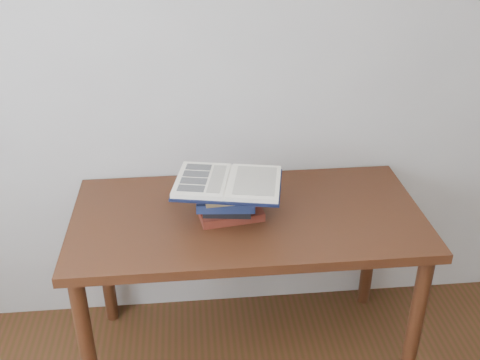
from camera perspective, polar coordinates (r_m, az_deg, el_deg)
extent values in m
cube|color=#B0ACA6|center=(2.35, -2.19, 12.81)|extent=(3.50, 0.04, 2.60)
cube|color=#3F1C0F|center=(2.26, 0.77, -3.84)|extent=(1.40, 0.70, 0.04)
cylinder|color=#3F1C0F|center=(2.30, -15.23, -16.42)|extent=(0.06, 0.06, 0.71)
cylinder|color=#3F1C0F|center=(2.41, 17.30, -14.12)|extent=(0.06, 0.06, 0.71)
cylinder|color=#3F1C0F|center=(2.73, -13.57, -7.81)|extent=(0.06, 0.06, 0.71)
cylinder|color=#3F1C0F|center=(2.83, 13.13, -6.31)|extent=(0.06, 0.06, 0.71)
cube|color=maroon|center=(2.23, -1.03, -3.21)|extent=(0.27, 0.20, 0.03)
cube|color=black|center=(2.20, -1.27, -2.77)|extent=(0.20, 0.15, 0.03)
cube|color=#1A274E|center=(2.19, -1.44, -1.87)|extent=(0.24, 0.19, 0.04)
cube|color=tan|center=(2.17, -0.90, -1.21)|extent=(0.23, 0.18, 0.03)
cube|color=black|center=(2.16, -1.07, -0.57)|extent=(0.24, 0.16, 0.03)
cube|color=black|center=(2.13, -1.22, -0.49)|extent=(0.45, 0.35, 0.01)
cube|color=#EEE6CD|center=(2.13, -3.89, -0.02)|extent=(0.24, 0.30, 0.02)
cube|color=#EEE6CD|center=(2.11, 1.47, -0.28)|extent=(0.24, 0.30, 0.02)
cylinder|color=#EEE6CD|center=(2.12, -1.22, -0.19)|extent=(0.07, 0.26, 0.01)
cube|color=black|center=(2.21, -4.22, 1.33)|extent=(0.11, 0.07, 0.00)
cube|color=black|center=(2.16, -4.47, 0.64)|extent=(0.11, 0.07, 0.00)
cube|color=black|center=(2.11, -4.73, -0.09)|extent=(0.11, 0.07, 0.00)
cube|color=black|center=(2.06, -5.00, -0.85)|extent=(0.11, 0.07, 0.00)
cube|color=beige|center=(2.12, -2.37, 0.15)|extent=(0.09, 0.22, 0.00)
cube|color=beige|center=(2.11, 1.58, -0.04)|extent=(0.19, 0.25, 0.00)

